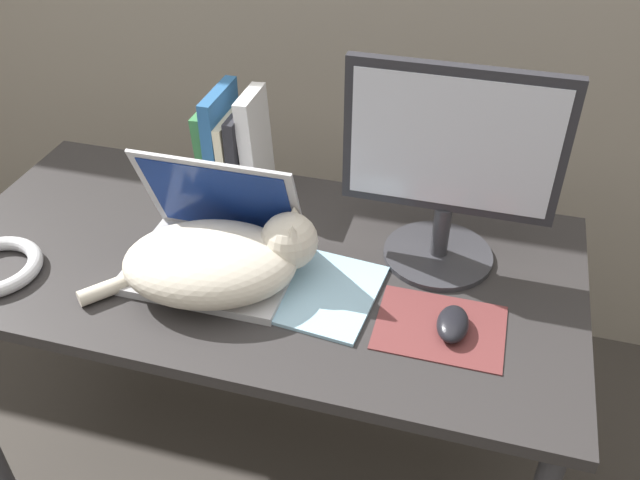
% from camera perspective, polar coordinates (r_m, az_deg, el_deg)
% --- Properties ---
extents(desk, '(1.35, 0.67, 0.76)m').
position_cam_1_polar(desk, '(1.49, -5.16, -3.91)').
color(desk, '#2D2B2B').
rests_on(desk, ground_plane).
extents(laptop, '(0.34, 0.25, 0.25)m').
position_cam_1_polar(laptop, '(1.40, -8.84, -0.52)').
color(laptop, '#B7B7BC').
rests_on(laptop, desk).
extents(cat, '(0.43, 0.32, 0.15)m').
position_cam_1_polar(cat, '(1.33, -8.43, -1.68)').
color(cat, beige).
rests_on(cat, desk).
extents(external_monitor, '(0.42, 0.23, 0.43)m').
position_cam_1_polar(external_monitor, '(1.33, 10.86, 6.09)').
color(external_monitor, '#333338').
rests_on(external_monitor, desk).
extents(mousepad, '(0.24, 0.18, 0.00)m').
position_cam_1_polar(mousepad, '(1.29, 10.08, -7.25)').
color(mousepad, brown).
rests_on(mousepad, desk).
extents(computer_mouse, '(0.06, 0.10, 0.04)m').
position_cam_1_polar(computer_mouse, '(1.28, 11.12, -6.95)').
color(computer_mouse, black).
rests_on(computer_mouse, mousepad).
extents(book_row, '(0.15, 0.17, 0.25)m').
position_cam_1_polar(book_row, '(1.60, -7.23, 7.82)').
color(book_row, '#387A42').
rests_on(book_row, desk).
extents(notepad, '(0.24, 0.25, 0.01)m').
position_cam_1_polar(notepad, '(1.34, 0.06, -4.35)').
color(notepad, '#99C6E0').
rests_on(notepad, desk).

